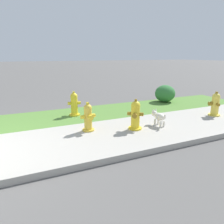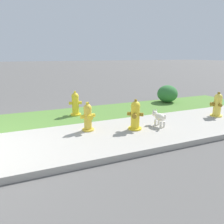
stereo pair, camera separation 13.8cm
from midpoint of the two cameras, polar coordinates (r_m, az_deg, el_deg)
The scene contains 6 objects.
fire_hydrant_far_end at distance 7.22m, azimuth 26.30°, elevation 1.67°, with size 0.39×0.40×0.74m.
fire_hydrant_mid_block at distance 5.36m, azimuth 6.82°, elevation -0.86°, with size 0.37×0.37×0.76m.
fire_hydrant_by_grass_verge at distance 5.26m, azimuth -5.58°, elevation -1.40°, with size 0.37×0.34×0.71m.
fire_hydrant_near_corner at distance 6.69m, azimuth -8.97°, elevation 2.13°, with size 0.40×0.37×0.74m.
small_white_dog at distance 5.75m, azimuth 12.82°, elevation -1.25°, with size 0.21×0.52×0.42m.
shrub_bush_near_lamp at distance 8.76m, azimuth 14.71°, elevation 4.63°, with size 0.78×0.78×0.66m.
Camera 2 is at (1.19, -4.38, 1.80)m, focal length 35.00 mm.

